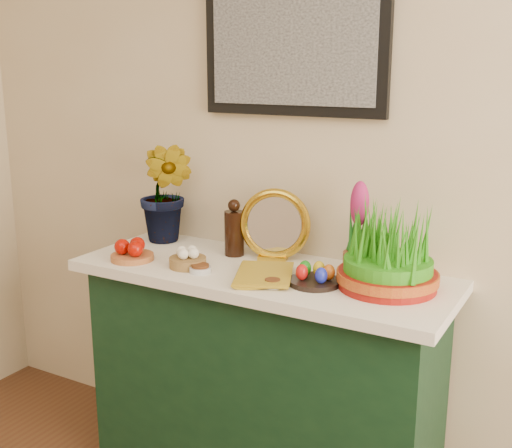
{
  "coord_description": "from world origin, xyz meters",
  "views": [
    {
      "loc": [
        0.7,
        0.05,
        1.62
      ],
      "look_at": [
        -0.39,
        1.95,
        1.07
      ],
      "focal_mm": 45.0,
      "sensor_mm": 36.0,
      "label": 1
    }
  ],
  "objects_px": {
    "sideboard": "(262,384)",
    "wheatgrass_sabzeh": "(389,253)",
    "hyacinth_green": "(166,176)",
    "book": "(236,273)",
    "mirror": "(275,225)"
  },
  "relations": [
    {
      "from": "wheatgrass_sabzeh",
      "to": "sideboard",
      "type": "bearing_deg",
      "value": -177.27
    },
    {
      "from": "sideboard",
      "to": "wheatgrass_sabzeh",
      "type": "distance_m",
      "value": 0.75
    },
    {
      "from": "sideboard",
      "to": "book",
      "type": "relative_size",
      "value": 5.05
    },
    {
      "from": "hyacinth_green",
      "to": "wheatgrass_sabzeh",
      "type": "height_order",
      "value": "hyacinth_green"
    },
    {
      "from": "sideboard",
      "to": "hyacinth_green",
      "type": "distance_m",
      "value": 0.92
    },
    {
      "from": "sideboard",
      "to": "book",
      "type": "xyz_separation_m",
      "value": [
        -0.03,
        -0.13,
        0.48
      ]
    },
    {
      "from": "mirror",
      "to": "book",
      "type": "distance_m",
      "value": 0.29
    },
    {
      "from": "hyacinth_green",
      "to": "wheatgrass_sabzeh",
      "type": "distance_m",
      "value": 1.01
    },
    {
      "from": "hyacinth_green",
      "to": "book",
      "type": "xyz_separation_m",
      "value": [
        0.5,
        -0.26,
        -0.26
      ]
    },
    {
      "from": "mirror",
      "to": "wheatgrass_sabzeh",
      "type": "relative_size",
      "value": 0.83
    },
    {
      "from": "hyacinth_green",
      "to": "wheatgrass_sabzeh",
      "type": "bearing_deg",
      "value": -9.03
    },
    {
      "from": "sideboard",
      "to": "wheatgrass_sabzeh",
      "type": "xyz_separation_m",
      "value": [
        0.46,
        0.02,
        0.59
      ]
    },
    {
      "from": "sideboard",
      "to": "book",
      "type": "bearing_deg",
      "value": -103.27
    },
    {
      "from": "sideboard",
      "to": "wheatgrass_sabzeh",
      "type": "height_order",
      "value": "wheatgrass_sabzeh"
    },
    {
      "from": "book",
      "to": "sideboard",
      "type": "bearing_deg",
      "value": 53.84
    }
  ]
}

